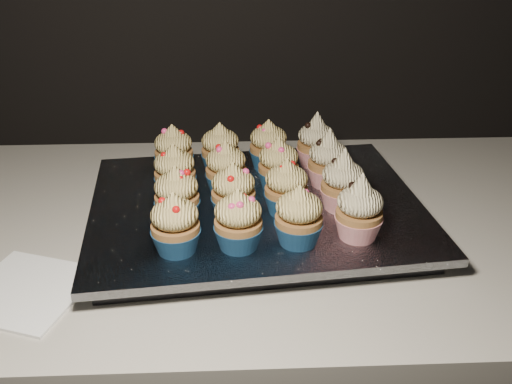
# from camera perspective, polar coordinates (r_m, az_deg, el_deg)

# --- Properties ---
(worktop) EXTENTS (2.44, 0.64, 0.04)m
(worktop) POSITION_cam_1_polar(r_m,az_deg,el_deg) (0.90, -12.12, -3.71)
(worktop) COLOR beige
(worktop) RESTS_ON cabinet
(napkin) EXTENTS (0.18, 0.18, 0.00)m
(napkin) POSITION_cam_1_polar(r_m,az_deg,el_deg) (0.77, -22.03, -9.13)
(napkin) COLOR white
(napkin) RESTS_ON worktop
(baking_tray) EXTENTS (0.48, 0.38, 0.02)m
(baking_tray) POSITION_cam_1_polar(r_m,az_deg,el_deg) (0.86, 0.00, -2.31)
(baking_tray) COLOR black
(baking_tray) RESTS_ON worktop
(foil_lining) EXTENTS (0.52, 0.43, 0.01)m
(foil_lining) POSITION_cam_1_polar(r_m,az_deg,el_deg) (0.85, 0.00, -1.31)
(foil_lining) COLOR silver
(foil_lining) RESTS_ON baking_tray
(cupcake_0) EXTENTS (0.06, 0.06, 0.08)m
(cupcake_0) POSITION_cam_1_polar(r_m,az_deg,el_deg) (0.72, -8.08, -3.29)
(cupcake_0) COLOR navy
(cupcake_0) RESTS_ON foil_lining
(cupcake_1) EXTENTS (0.06, 0.06, 0.08)m
(cupcake_1) POSITION_cam_1_polar(r_m,az_deg,el_deg) (0.72, -1.79, -2.95)
(cupcake_1) COLOR navy
(cupcake_1) RESTS_ON foil_lining
(cupcake_2) EXTENTS (0.06, 0.06, 0.08)m
(cupcake_2) POSITION_cam_1_polar(r_m,az_deg,el_deg) (0.73, 4.29, -2.54)
(cupcake_2) COLOR navy
(cupcake_2) RESTS_ON foil_lining
(cupcake_3) EXTENTS (0.06, 0.06, 0.10)m
(cupcake_3) POSITION_cam_1_polar(r_m,az_deg,el_deg) (0.75, 10.30, -1.83)
(cupcake_3) COLOR #B51925
(cupcake_3) RESTS_ON foil_lining
(cupcake_4) EXTENTS (0.06, 0.06, 0.08)m
(cupcake_4) POSITION_cam_1_polar(r_m,az_deg,el_deg) (0.79, -7.92, -0.42)
(cupcake_4) COLOR navy
(cupcake_4) RESTS_ON foil_lining
(cupcake_5) EXTENTS (0.06, 0.06, 0.08)m
(cupcake_5) POSITION_cam_1_polar(r_m,az_deg,el_deg) (0.79, -2.28, -0.06)
(cupcake_5) COLOR navy
(cupcake_5) RESTS_ON foil_lining
(cupcake_6) EXTENTS (0.06, 0.06, 0.08)m
(cupcake_6) POSITION_cam_1_polar(r_m,az_deg,el_deg) (0.80, 3.05, 0.36)
(cupcake_6) COLOR navy
(cupcake_6) RESTS_ON foil_lining
(cupcake_7) EXTENTS (0.06, 0.06, 0.10)m
(cupcake_7) POSITION_cam_1_polar(r_m,az_deg,el_deg) (0.82, 8.65, 0.89)
(cupcake_7) COLOR #B51925
(cupcake_7) RESTS_ON foil_lining
(cupcake_8) EXTENTS (0.06, 0.06, 0.08)m
(cupcake_8) POSITION_cam_1_polar(r_m,az_deg,el_deg) (0.86, -8.12, 1.96)
(cupcake_8) COLOR navy
(cupcake_8) RESTS_ON foil_lining
(cupcake_9) EXTENTS (0.06, 0.06, 0.08)m
(cupcake_9) POSITION_cam_1_polar(r_m,az_deg,el_deg) (0.86, -3.02, 2.30)
(cupcake_9) COLOR navy
(cupcake_9) RESTS_ON foil_lining
(cupcake_10) EXTENTS (0.06, 0.06, 0.08)m
(cupcake_10) POSITION_cam_1_polar(r_m,az_deg,el_deg) (0.87, 2.25, 2.65)
(cupcake_10) COLOR navy
(cupcake_10) RESTS_ON foil_lining
(cupcake_11) EXTENTS (0.06, 0.06, 0.10)m
(cupcake_11) POSITION_cam_1_polar(r_m,az_deg,el_deg) (0.89, 7.21, 3.09)
(cupcake_11) COLOR #B51925
(cupcake_11) RESTS_ON foil_lining
(cupcake_12) EXTENTS (0.06, 0.06, 0.08)m
(cupcake_12) POSITION_cam_1_polar(r_m,az_deg,el_deg) (0.93, -8.23, 4.04)
(cupcake_12) COLOR navy
(cupcake_12) RESTS_ON foil_lining
(cupcake_13) EXTENTS (0.06, 0.06, 0.08)m
(cupcake_13) POSITION_cam_1_polar(r_m,az_deg,el_deg) (0.93, -3.58, 4.27)
(cupcake_13) COLOR navy
(cupcake_13) RESTS_ON foil_lining
(cupcake_14) EXTENTS (0.06, 0.06, 0.08)m
(cupcake_14) POSITION_cam_1_polar(r_m,az_deg,el_deg) (0.94, 1.25, 4.62)
(cupcake_14) COLOR navy
(cupcake_14) RESTS_ON foil_lining
(cupcake_15) EXTENTS (0.06, 0.06, 0.10)m
(cupcake_15) POSITION_cam_1_polar(r_m,az_deg,el_deg) (0.95, 6.01, 4.93)
(cupcake_15) COLOR #B51925
(cupcake_15) RESTS_ON foil_lining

